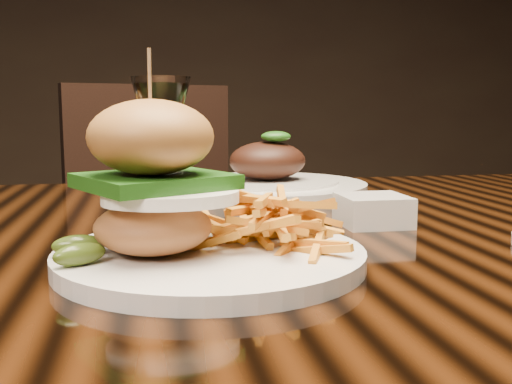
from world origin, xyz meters
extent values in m
plane|color=#4C3B29|center=(0.00, 3.50, 1.40)|extent=(6.00, 0.00, 6.00)
cube|color=black|center=(0.00, 0.00, 0.73)|extent=(1.60, 0.90, 0.04)
cylinder|color=silver|center=(-0.04, -0.17, 0.76)|extent=(0.27, 0.27, 0.01)
ellipsoid|color=brown|center=(-0.09, -0.18, 0.79)|extent=(0.10, 0.10, 0.04)
ellipsoid|color=white|center=(-0.07, -0.19, 0.81)|extent=(0.11, 0.09, 0.01)
ellipsoid|color=#FFA90D|center=(-0.05, -0.19, 0.82)|extent=(0.02, 0.02, 0.01)
cube|color=#265C17|center=(-0.09, -0.18, 0.83)|extent=(0.15, 0.14, 0.01)
ellipsoid|color=brown|center=(-0.09, -0.18, 0.86)|extent=(0.10, 0.10, 0.06)
cylinder|color=olive|center=(-0.09, -0.18, 0.89)|extent=(0.00, 0.00, 0.08)
ellipsoid|color=#293B10|center=(-0.15, -0.20, 0.77)|extent=(0.05, 0.04, 0.02)
ellipsoid|color=#293B10|center=(-0.15, -0.17, 0.77)|extent=(0.04, 0.02, 0.02)
cube|color=silver|center=(0.17, -0.02, 0.77)|extent=(0.09, 0.09, 0.04)
cylinder|color=white|center=(-0.08, -0.04, 0.75)|extent=(0.06, 0.06, 0.00)
cylinder|color=white|center=(-0.08, -0.04, 0.80)|extent=(0.01, 0.01, 0.09)
cone|color=white|center=(-0.08, -0.04, 0.88)|extent=(0.06, 0.06, 0.08)
cylinder|color=silver|center=(0.10, 0.26, 0.76)|extent=(0.32, 0.32, 0.02)
cylinder|color=silver|center=(0.10, 0.26, 0.76)|extent=(0.23, 0.23, 0.02)
ellipsoid|color=black|center=(0.10, 0.26, 0.80)|extent=(0.12, 0.10, 0.06)
ellipsoid|color=#265C17|center=(0.11, 0.25, 0.84)|extent=(0.05, 0.03, 0.02)
cube|color=black|center=(-0.03, 0.80, 0.45)|extent=(0.57, 0.57, 0.06)
cube|color=black|center=(-0.09, 1.00, 0.70)|extent=(0.45, 0.18, 0.50)
cylinder|color=black|center=(0.21, 0.67, 0.23)|extent=(0.04, 0.04, 0.45)
cylinder|color=black|center=(-0.26, 0.93, 0.23)|extent=(0.04, 0.04, 0.45)
cylinder|color=black|center=(0.10, 1.04, 0.23)|extent=(0.04, 0.04, 0.45)
camera|label=1|loc=(-0.09, -0.68, 0.89)|focal=42.00mm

